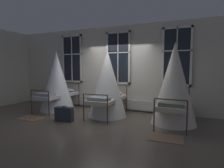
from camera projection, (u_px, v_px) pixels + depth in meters
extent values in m
plane|color=brown|center=(104.00, 117.00, 6.19)|extent=(17.71, 17.71, 0.00)
cube|color=beige|center=(119.00, 68.00, 7.28)|extent=(9.59, 0.10, 3.22)
cube|color=black|center=(72.00, 59.00, 7.99)|extent=(0.98, 0.02, 2.00)
cube|color=silver|center=(72.00, 81.00, 8.08)|extent=(0.98, 0.06, 0.07)
cube|color=silver|center=(72.00, 36.00, 7.91)|extent=(0.98, 0.06, 0.07)
cube|color=silver|center=(63.00, 59.00, 8.17)|extent=(0.07, 0.06, 2.00)
cube|color=silver|center=(81.00, 59.00, 7.81)|extent=(0.07, 0.06, 2.00)
cube|color=silver|center=(72.00, 59.00, 7.99)|extent=(0.04, 0.06, 2.00)
cube|color=silver|center=(72.00, 54.00, 7.97)|extent=(0.98, 0.06, 0.04)
cube|color=black|center=(118.00, 58.00, 7.14)|extent=(0.98, 0.02, 2.00)
cube|color=silver|center=(118.00, 83.00, 7.23)|extent=(0.98, 0.06, 0.07)
cube|color=silver|center=(118.00, 32.00, 7.05)|extent=(0.98, 0.06, 0.07)
cube|color=silver|center=(107.00, 58.00, 7.32)|extent=(0.07, 0.06, 2.00)
cube|color=silver|center=(129.00, 58.00, 6.96)|extent=(0.07, 0.06, 2.00)
cube|color=silver|center=(118.00, 58.00, 7.14)|extent=(0.04, 0.06, 2.00)
cube|color=silver|center=(118.00, 53.00, 7.12)|extent=(0.98, 0.06, 0.04)
cube|color=black|center=(177.00, 57.00, 6.29)|extent=(0.98, 0.02, 2.00)
cube|color=silver|center=(176.00, 85.00, 6.37)|extent=(0.98, 0.06, 0.07)
cube|color=silver|center=(178.00, 27.00, 6.20)|extent=(0.98, 0.06, 0.07)
cube|color=silver|center=(163.00, 57.00, 6.47)|extent=(0.07, 0.06, 2.00)
cube|color=silver|center=(191.00, 56.00, 6.10)|extent=(0.07, 0.06, 2.00)
cube|color=silver|center=(177.00, 57.00, 6.29)|extent=(0.04, 0.06, 2.00)
cube|color=silver|center=(177.00, 51.00, 6.27)|extent=(0.98, 0.06, 0.04)
cube|color=silver|center=(118.00, 103.00, 7.28)|extent=(4.85, 0.10, 0.36)
cylinder|color=#4C3323|center=(64.00, 94.00, 8.22)|extent=(0.04, 0.04, 0.98)
cylinder|color=#4C3323|center=(79.00, 95.00, 7.90)|extent=(0.04, 0.04, 0.98)
cylinder|color=#4C3323|center=(31.00, 102.00, 6.60)|extent=(0.04, 0.04, 0.85)
cylinder|color=#4C3323|center=(49.00, 104.00, 6.28)|extent=(0.04, 0.04, 0.85)
cylinder|color=#4C3323|center=(49.00, 96.00, 7.40)|extent=(0.04, 1.79, 0.03)
cylinder|color=#4C3323|center=(66.00, 97.00, 7.08)|extent=(0.04, 1.79, 0.03)
cylinder|color=#4C3323|center=(71.00, 83.00, 8.02)|extent=(0.79, 0.03, 0.03)
cylinder|color=#4C3323|center=(40.00, 91.00, 6.40)|extent=(0.79, 0.03, 0.03)
cube|color=silver|center=(57.00, 95.00, 7.24)|extent=(0.81, 1.81, 0.13)
ellipsoid|color=silver|center=(68.00, 90.00, 7.82)|extent=(0.61, 0.40, 0.14)
cube|color=#8C939E|center=(45.00, 95.00, 6.65)|extent=(0.65, 0.36, 0.10)
cone|color=white|center=(57.00, 81.00, 7.19)|extent=(1.31, 1.31, 2.26)
cylinder|color=#4C3323|center=(107.00, 97.00, 7.31)|extent=(0.04, 0.04, 0.98)
cylinder|color=#4C3323|center=(127.00, 98.00, 7.01)|extent=(0.04, 0.04, 0.98)
cylinder|color=#4C3323|center=(84.00, 108.00, 5.67)|extent=(0.04, 0.04, 0.85)
cylinder|color=#4C3323|center=(107.00, 110.00, 5.37)|extent=(0.04, 0.04, 0.85)
cylinder|color=#4C3323|center=(97.00, 100.00, 6.49)|extent=(0.08, 1.79, 0.03)
cylinder|color=#4C3323|center=(118.00, 102.00, 6.19)|extent=(0.08, 1.79, 0.03)
cylinder|color=#4C3323|center=(117.00, 85.00, 7.12)|extent=(0.79, 0.05, 0.03)
cylinder|color=#4C3323|center=(95.00, 94.00, 5.48)|extent=(0.79, 0.05, 0.03)
cube|color=beige|center=(107.00, 99.00, 6.33)|extent=(0.85, 1.83, 0.13)
ellipsoid|color=beige|center=(114.00, 93.00, 6.92)|extent=(0.62, 0.41, 0.14)
cube|color=#8C939E|center=(99.00, 99.00, 5.74)|extent=(0.66, 0.38, 0.10)
cone|color=white|center=(107.00, 83.00, 6.28)|extent=(1.31, 1.31, 2.23)
cylinder|color=#4C3323|center=(164.00, 101.00, 6.44)|extent=(0.04, 0.04, 0.98)
cylinder|color=#4C3323|center=(189.00, 103.00, 6.13)|extent=(0.04, 0.04, 0.98)
cylinder|color=#4C3323|center=(154.00, 115.00, 4.81)|extent=(0.04, 0.04, 0.85)
cylinder|color=#4C3323|center=(187.00, 118.00, 4.50)|extent=(0.04, 0.04, 0.85)
cylinder|color=#4C3323|center=(160.00, 105.00, 5.62)|extent=(0.04, 1.79, 0.03)
cylinder|color=#4C3323|center=(188.00, 108.00, 5.31)|extent=(0.04, 1.79, 0.03)
cylinder|color=#4C3323|center=(176.00, 87.00, 6.24)|extent=(0.79, 0.04, 0.03)
cylinder|color=#4C3323|center=(170.00, 100.00, 4.62)|extent=(0.79, 0.04, 0.03)
cube|color=beige|center=(174.00, 104.00, 5.46)|extent=(0.82, 1.81, 0.13)
ellipsoid|color=beige|center=(176.00, 97.00, 6.05)|extent=(0.61, 0.40, 0.14)
cube|color=slate|center=(171.00, 104.00, 4.87)|extent=(0.65, 0.36, 0.10)
cone|color=silver|center=(174.00, 83.00, 5.41)|extent=(1.31, 1.31, 2.37)
cube|color=brown|center=(31.00, 118.00, 6.07)|extent=(0.82, 0.60, 0.01)
cube|color=brown|center=(166.00, 138.00, 4.36)|extent=(0.82, 0.59, 0.01)
cube|color=#2D3342|center=(64.00, 114.00, 5.71)|extent=(0.58, 0.28, 0.44)
cube|color=tan|center=(66.00, 113.00, 5.81)|extent=(0.50, 0.09, 0.03)
torus|color=#2D3342|center=(64.00, 107.00, 5.69)|extent=(0.16, 0.16, 0.02)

